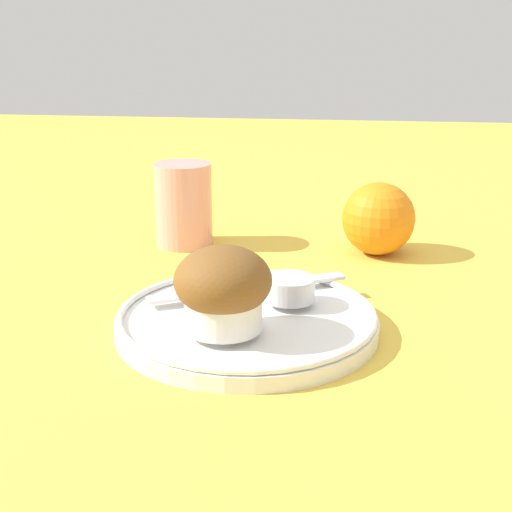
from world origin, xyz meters
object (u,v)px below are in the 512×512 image
butter_knife (252,288)px  orange_fruit (378,219)px  muffin (223,288)px  juice_glass (184,205)px

butter_knife → orange_fruit: size_ratio=2.11×
muffin → orange_fruit: muffin is taller
muffin → juice_glass: bearing=109.1°
butter_knife → juice_glass: juice_glass is taller
juice_glass → orange_fruit: bearing=-1.6°
orange_fruit → juice_glass: (-0.24, 0.01, 0.01)m
muffin → orange_fruit: 0.32m
butter_knife → orange_fruit: (0.12, 0.19, 0.02)m
muffin → butter_knife: (0.01, 0.09, -0.03)m
orange_fruit → muffin: bearing=-115.3°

